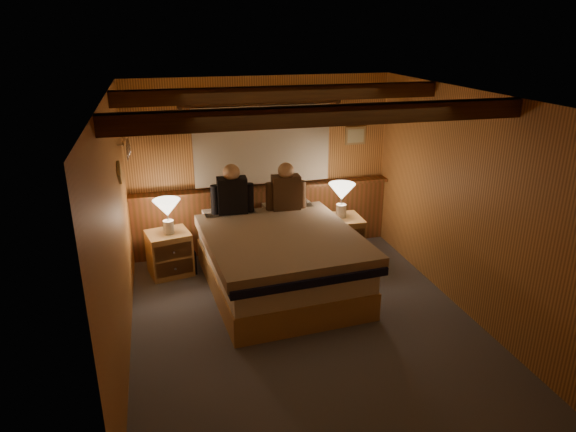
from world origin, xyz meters
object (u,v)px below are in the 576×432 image
object	(u,v)px
duffel_bag	(174,262)
lamp_right	(342,194)
nightstand_right	(340,239)
lamp_left	(167,210)
nightstand_left	(170,253)
person_right	(286,190)
bed	(279,259)
person_left	(232,193)

from	to	relation	value
duffel_bag	lamp_right	bearing A→B (deg)	-12.51
nightstand_right	lamp_left	distance (m)	2.30
nightstand_left	person_right	world-z (taller)	person_right
nightstand_left	person_right	bearing A→B (deg)	-12.00
duffel_bag	nightstand_left	bearing A→B (deg)	153.22
lamp_left	duffel_bag	bearing A→B (deg)	12.88
nightstand_left	nightstand_right	size ratio (longest dim) A/B	0.97
nightstand_left	nightstand_right	xyz separation A→B (m)	(2.24, -0.17, 0.03)
duffel_bag	lamp_left	bearing A→B (deg)	-176.53
bed	duffel_bag	size ratio (longest dim) A/B	4.15
lamp_right	duffel_bag	distance (m)	2.34
lamp_right	person_right	bearing A→B (deg)	169.46
bed	person_right	xyz separation A→B (m)	(0.27, 0.75, 0.61)
lamp_right	person_left	bearing A→B (deg)	173.37
lamp_right	person_left	xyz separation A→B (m)	(-1.42, 0.16, 0.07)
bed	lamp_left	bearing A→B (deg)	145.66
nightstand_left	person_left	size ratio (longest dim) A/B	0.89
person_left	duffel_bag	distance (m)	1.16
lamp_left	person_right	distance (m)	1.52
bed	person_right	world-z (taller)	person_right
lamp_right	person_left	world-z (taller)	person_left
nightstand_left	lamp_right	distance (m)	2.35
bed	lamp_right	xyz separation A→B (m)	(1.00, 0.61, 0.55)
nightstand_left	duffel_bag	world-z (taller)	nightstand_left
bed	lamp_right	bearing A→B (deg)	27.43
nightstand_left	person_left	world-z (taller)	person_left
lamp_right	duffel_bag	xyz separation A→B (m)	(-2.21, 0.12, -0.78)
person_right	person_left	bearing A→B (deg)	-179.69
lamp_right	person_left	distance (m)	1.43
bed	lamp_left	xyz separation A→B (m)	(-1.24, 0.72, 0.48)
nightstand_right	person_right	bearing A→B (deg)	167.89
bed	person_left	distance (m)	1.08
person_left	person_right	bearing A→B (deg)	0.50
nightstand_left	nightstand_right	distance (m)	2.24
person_left	duffel_bag	size ratio (longest dim) A/B	1.20
bed	nightstand_right	bearing A→B (deg)	26.33
person_right	nightstand_left	bearing A→B (deg)	-177.17
person_left	duffel_bag	world-z (taller)	person_left
lamp_left	person_left	bearing A→B (deg)	3.64
lamp_left	lamp_right	distance (m)	2.24
bed	lamp_left	distance (m)	1.52
bed	lamp_right	world-z (taller)	lamp_right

